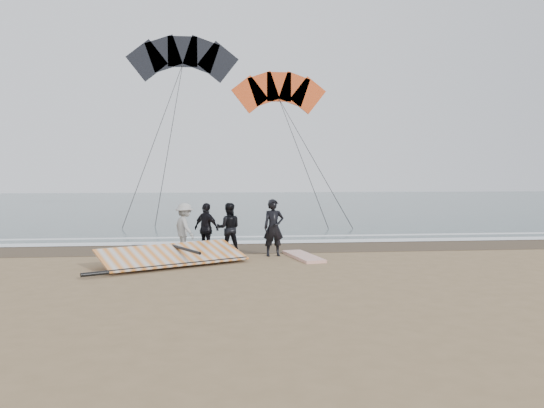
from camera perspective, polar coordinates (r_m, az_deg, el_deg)
The scene contains 12 objects.
ground at distance 13.90m, azimuth -0.38°, elevation -7.30°, with size 120.00×120.00×0.00m, color #8C704C.
sea at distance 46.69m, azimuth -4.48°, elevation 0.10°, with size 120.00×54.00×0.02m, color #233838.
wet_sand at distance 18.33m, azimuth -1.81°, elevation -4.73°, with size 120.00×2.80×0.01m, color #4C3D2B.
foam_near at distance 19.71m, azimuth -2.12°, elevation -4.11°, with size 120.00×0.90×0.01m, color white.
foam_far at distance 21.39m, azimuth -2.44°, elevation -3.53°, with size 120.00×0.45×0.01m, color white.
man_main at distance 16.43m, azimuth 0.17°, elevation -2.56°, with size 0.65×0.42×1.77m, color black.
board_white at distance 16.20m, azimuth 3.38°, elevation -5.64°, with size 0.62×2.22×0.09m, color silver.
board_cream at distance 17.46m, azimuth -7.95°, elevation -5.00°, with size 0.68×2.55×0.11m, color silver.
trio_cluster at distance 17.04m, azimuth -7.28°, elevation -2.62°, with size 2.32×1.37×1.64m.
sail_rig at distance 15.29m, azimuth -10.78°, elevation -5.66°, with size 4.28×3.52×0.51m.
kite_red at distance 37.12m, azimuth 0.78°, elevation 11.64°, with size 7.26×6.51×15.03m.
kite_dark at distance 36.72m, azimuth -9.60°, elevation 14.89°, with size 8.39×5.65×14.94m.
Camera 1 is at (-1.38, -13.60, 2.54)m, focal length 35.00 mm.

